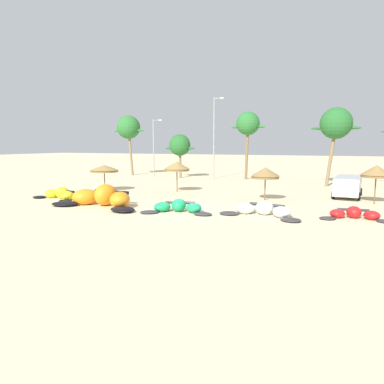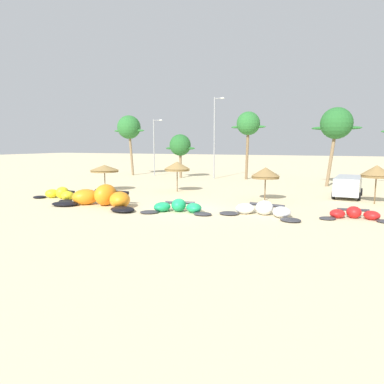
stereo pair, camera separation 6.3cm
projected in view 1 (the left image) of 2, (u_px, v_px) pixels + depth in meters
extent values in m
plane|color=beige|center=(184.00, 209.00, 25.50)|extent=(260.00, 260.00, 0.00)
ellipsoid|color=black|center=(39.00, 197.00, 30.69)|extent=(1.26, 1.16, 0.21)
ellipsoid|color=yellow|center=(52.00, 194.00, 30.85)|extent=(1.53, 1.52, 0.76)
ellipsoid|color=yellow|center=(62.00, 193.00, 30.43)|extent=(1.24, 1.33, 1.03)
ellipsoid|color=yellow|center=(67.00, 196.00, 29.58)|extent=(1.38, 1.44, 0.76)
ellipsoid|color=black|center=(65.00, 201.00, 28.60)|extent=(1.51, 1.47, 0.21)
cylinder|color=black|center=(66.00, 191.00, 30.74)|extent=(2.15, 0.66, 0.20)
cube|color=black|center=(61.00, 193.00, 30.34)|extent=(0.86, 0.57, 0.04)
ellipsoid|color=black|center=(65.00, 204.00, 26.85)|extent=(2.37, 2.01, 0.33)
ellipsoid|color=orange|center=(85.00, 197.00, 27.32)|extent=(2.43, 2.52, 1.22)
ellipsoid|color=orange|center=(106.00, 195.00, 26.95)|extent=(1.62, 2.11, 1.65)
ellipsoid|color=orange|center=(120.00, 200.00, 25.90)|extent=(2.34, 2.51, 1.22)
ellipsoid|color=black|center=(123.00, 209.00, 24.52)|extent=(2.45, 2.18, 0.33)
cylinder|color=black|center=(111.00, 192.00, 27.57)|extent=(3.18, 0.48, 0.29)
cube|color=black|center=(104.00, 195.00, 26.77)|extent=(1.20, 0.80, 0.04)
ellipsoid|color=#333338|center=(149.00, 212.00, 23.98)|extent=(1.63, 1.55, 0.18)
ellipsoid|color=#199E5B|center=(162.00, 207.00, 24.55)|extent=(1.44, 1.58, 0.67)
ellipsoid|color=#199E5B|center=(179.00, 205.00, 24.62)|extent=(1.27, 1.47, 0.90)
ellipsoid|color=#199E5B|center=(194.00, 208.00, 24.17)|extent=(1.63, 1.62, 0.67)
ellipsoid|color=#333338|center=(203.00, 214.00, 23.35)|extent=(1.41, 1.18, 0.18)
cylinder|color=#333338|center=(180.00, 203.00, 25.05)|extent=(2.15, 0.65, 0.20)
cube|color=#333338|center=(178.00, 205.00, 24.50)|extent=(0.87, 0.62, 0.04)
ellipsoid|color=#333338|center=(229.00, 213.00, 23.54)|extent=(1.53, 1.38, 0.19)
ellipsoid|color=white|center=(245.00, 208.00, 23.82)|extent=(1.74, 1.74, 0.71)
ellipsoid|color=white|center=(265.00, 208.00, 23.44)|extent=(1.32, 1.47, 0.96)
ellipsoid|color=white|center=(282.00, 212.00, 22.55)|extent=(1.61, 1.69, 0.71)
ellipsoid|color=#333338|center=(291.00, 220.00, 21.46)|extent=(1.70, 1.63, 0.19)
cylinder|color=#333338|center=(267.00, 205.00, 23.82)|extent=(2.42, 0.57, 0.22)
cube|color=#333338|center=(264.00, 208.00, 23.32)|extent=(0.94, 0.60, 0.04)
ellipsoid|color=#333338|center=(328.00, 218.00, 22.05)|extent=(1.33, 1.27, 0.15)
ellipsoid|color=red|center=(337.00, 213.00, 22.49)|extent=(1.29, 1.34, 0.56)
ellipsoid|color=red|center=(354.00, 212.00, 22.44)|extent=(1.02, 1.12, 0.76)
ellipsoid|color=red|center=(372.00, 215.00, 21.94)|extent=(1.36, 1.37, 0.56)
cylinder|color=#333338|center=(353.00, 210.00, 22.77)|extent=(1.94, 0.39, 0.18)
cube|color=#333338|center=(354.00, 212.00, 22.34)|extent=(0.74, 0.45, 0.04)
cylinder|color=brown|center=(105.00, 181.00, 35.32)|extent=(0.10, 0.10, 2.11)
cone|color=olive|center=(104.00, 168.00, 35.14)|extent=(2.88, 2.88, 0.53)
cylinder|color=olive|center=(104.00, 171.00, 35.19)|extent=(2.74, 2.74, 0.20)
cylinder|color=brown|center=(177.00, 180.00, 34.84)|extent=(0.10, 0.10, 2.27)
cone|color=olive|center=(177.00, 165.00, 34.64)|extent=(2.59, 2.59, 0.72)
cylinder|color=olive|center=(177.00, 170.00, 34.70)|extent=(2.46, 2.46, 0.20)
cylinder|color=brown|center=(265.00, 188.00, 29.36)|extent=(0.10, 0.10, 2.05)
cone|color=olive|center=(265.00, 172.00, 29.17)|extent=(2.38, 2.38, 0.74)
cylinder|color=brown|center=(265.00, 177.00, 29.23)|extent=(2.26, 2.26, 0.20)
cylinder|color=brown|center=(375.00, 189.00, 27.64)|extent=(0.10, 0.10, 2.30)
cone|color=olive|center=(377.00, 170.00, 27.43)|extent=(2.34, 2.34, 0.77)
cylinder|color=brown|center=(376.00, 176.00, 27.50)|extent=(2.22, 2.22, 0.20)
cube|color=#B2B7BC|center=(348.00, 185.00, 31.16)|extent=(2.52, 5.52, 1.50)
cube|color=black|center=(349.00, 181.00, 32.42)|extent=(2.10, 1.52, 0.56)
cylinder|color=black|center=(337.00, 190.00, 33.19)|extent=(0.30, 0.70, 0.68)
cylinder|color=black|center=(361.00, 192.00, 32.25)|extent=(0.30, 0.70, 0.68)
cylinder|color=black|center=(333.00, 195.00, 30.28)|extent=(0.30, 0.70, 0.68)
cylinder|color=black|center=(359.00, 197.00, 29.34)|extent=(0.30, 0.70, 0.68)
cylinder|color=#7F6647|center=(131.00, 151.00, 53.20)|extent=(0.89, 0.36, 7.24)
sphere|color=#286B2D|center=(128.00, 127.00, 52.81)|extent=(3.51, 3.51, 3.51)
ellipsoid|color=#286B2D|center=(121.00, 131.00, 53.41)|extent=(2.46, 0.50, 0.36)
ellipsoid|color=#286B2D|center=(137.00, 131.00, 52.35)|extent=(2.46, 0.50, 0.36)
cylinder|color=#7F6647|center=(180.00, 162.00, 48.97)|extent=(0.43, 0.36, 4.58)
sphere|color=#236028|center=(180.00, 145.00, 48.68)|extent=(2.98, 2.98, 2.98)
ellipsoid|color=#236028|center=(172.00, 148.00, 49.19)|extent=(2.08, 0.50, 0.36)
ellipsoid|color=#236028|center=(188.00, 148.00, 48.29)|extent=(2.08, 0.50, 0.36)
cylinder|color=brown|center=(247.00, 152.00, 46.78)|extent=(0.50, 0.36, 7.42)
sphere|color=#286B2D|center=(248.00, 123.00, 46.25)|extent=(3.09, 3.09, 3.09)
ellipsoid|color=#286B2D|center=(239.00, 127.00, 46.78)|extent=(2.16, 0.50, 0.36)
ellipsoid|color=#286B2D|center=(257.00, 127.00, 45.85)|extent=(2.16, 0.50, 0.36)
cylinder|color=#7F6647|center=(331.00, 155.00, 38.95)|extent=(1.03, 0.36, 6.97)
sphere|color=#236028|center=(336.00, 123.00, 38.35)|extent=(3.45, 3.45, 3.45)
ellipsoid|color=#236028|center=(322.00, 128.00, 38.94)|extent=(2.41, 0.50, 0.36)
ellipsoid|color=#236028|center=(350.00, 128.00, 37.90)|extent=(2.41, 0.50, 0.36)
cylinder|color=gray|center=(154.00, 148.00, 52.35)|extent=(0.18, 0.18, 8.34)
cylinder|color=gray|center=(157.00, 120.00, 51.59)|extent=(1.16, 0.10, 0.10)
ellipsoid|color=silver|center=(160.00, 120.00, 51.37)|extent=(0.56, 0.24, 0.20)
cylinder|color=gray|center=(214.00, 139.00, 47.41)|extent=(0.18, 0.18, 10.89)
cylinder|color=gray|center=(218.00, 98.00, 46.49)|extent=(1.08, 0.10, 0.10)
ellipsoid|color=silver|center=(222.00, 98.00, 46.29)|extent=(0.56, 0.24, 0.20)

